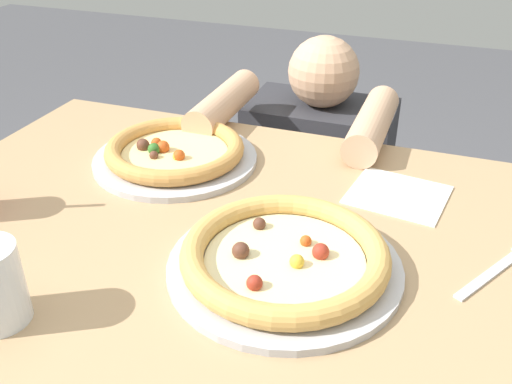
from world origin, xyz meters
TOP-DOWN VIEW (x-y plane):
  - dining_table at (0.00, 0.00)m, footprint 1.12×0.81m
  - pizza_near at (0.12, -0.06)m, footprint 0.33×0.33m
  - pizza_far at (-0.17, 0.19)m, footprint 0.31×0.31m
  - paper_napkin at (0.25, 0.21)m, footprint 0.18×0.17m
  - fork at (0.41, 0.05)m, footprint 0.12×0.18m
  - diner_seated at (-0.00, 0.64)m, footprint 0.40×0.52m

SIDE VIEW (x-z plane):
  - diner_seated at x=0.00m, z-range -0.04..0.85m
  - dining_table at x=0.00m, z-range 0.25..1.00m
  - paper_napkin at x=0.25m, z-range 0.75..0.75m
  - fork at x=0.41m, z-range 0.75..0.75m
  - pizza_far at x=-0.17m, z-range 0.75..0.79m
  - pizza_near at x=0.12m, z-range 0.75..0.79m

